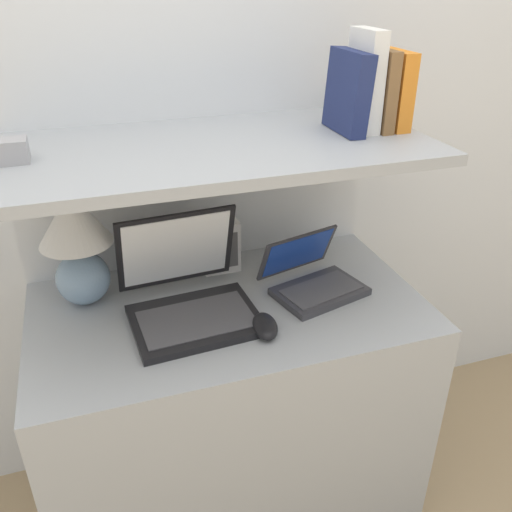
# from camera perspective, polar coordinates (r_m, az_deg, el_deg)

# --- Properties ---
(wall_back) EXTENTS (6.00, 0.05, 2.40)m
(wall_back) POSITION_cam_1_polar(r_m,az_deg,el_deg) (1.65, -6.71, 13.92)
(wall_back) COLOR silver
(wall_back) RESTS_ON ground_plane
(desk) EXTENTS (1.07, 0.60, 0.78)m
(desk) POSITION_cam_1_polar(r_m,az_deg,el_deg) (1.74, -2.53, -16.04)
(desk) COLOR #999EA3
(desk) RESTS_ON ground_plane
(back_riser) EXTENTS (1.07, 0.04, 1.19)m
(back_riser) POSITION_cam_1_polar(r_m,az_deg,el_deg) (1.85, -5.37, -4.84)
(back_riser) COLOR silver
(back_riser) RESTS_ON ground_plane
(shelf) EXTENTS (1.07, 0.54, 0.03)m
(shelf) POSITION_cam_1_polar(r_m,az_deg,el_deg) (1.37, -4.07, 11.20)
(shelf) COLOR #999EA3
(shelf) RESTS_ON back_riser
(table_lamp) EXTENTS (0.19, 0.19, 0.33)m
(table_lamp) POSITION_cam_1_polar(r_m,az_deg,el_deg) (1.50, -18.36, 1.53)
(table_lamp) COLOR #7593B2
(table_lamp) RESTS_ON desk
(laptop_large) EXTENTS (0.35, 0.35, 0.26)m
(laptop_large) POSITION_cam_1_polar(r_m,az_deg,el_deg) (1.45, -7.08, -4.11)
(laptop_large) COLOR black
(laptop_large) RESTS_ON desk
(laptop_small) EXTENTS (0.29, 0.28, 0.15)m
(laptop_small) POSITION_cam_1_polar(r_m,az_deg,el_deg) (1.56, 5.99, -2.43)
(laptop_small) COLOR #333338
(laptop_small) RESTS_ON desk
(computer_mouse) EXTENTS (0.08, 0.12, 0.04)m
(computer_mouse) POSITION_cam_1_polar(r_m,az_deg,el_deg) (1.38, 0.94, -7.40)
(computer_mouse) COLOR black
(computer_mouse) RESTS_ON desk
(router_box) EXTENTS (0.11, 0.08, 0.16)m
(router_box) POSITION_cam_1_polar(r_m,az_deg,el_deg) (1.64, -3.84, 1.17)
(router_box) COLOR white
(router_box) RESTS_ON desk
(book_orange) EXTENTS (0.04, 0.14, 0.20)m
(book_orange) POSITION_cam_1_polar(r_m,az_deg,el_deg) (1.53, 14.32, 16.59)
(book_orange) COLOR orange
(book_orange) RESTS_ON shelf
(book_brown) EXTENTS (0.03, 0.15, 0.20)m
(book_brown) POSITION_cam_1_polar(r_m,az_deg,el_deg) (1.51, 12.76, 16.70)
(book_brown) COLOR brown
(book_brown) RESTS_ON shelf
(book_white) EXTENTS (0.04, 0.13, 0.25)m
(book_white) POSITION_cam_1_polar(r_m,az_deg,el_deg) (1.48, 11.41, 17.60)
(book_white) COLOR silver
(book_white) RESTS_ON shelf
(book_navy) EXTENTS (0.06, 0.17, 0.21)m
(book_navy) POSITION_cam_1_polar(r_m,az_deg,el_deg) (1.47, 9.65, 16.64)
(book_navy) COLOR navy
(book_navy) RESTS_ON shelf
(shelf_gadget) EXTENTS (0.08, 0.06, 0.05)m
(shelf_gadget) POSITION_cam_1_polar(r_m,az_deg,el_deg) (1.33, -24.51, 10.03)
(shelf_gadget) COLOR #99999E
(shelf_gadget) RESTS_ON shelf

